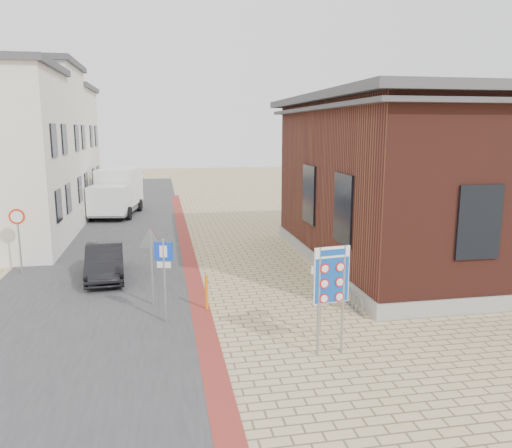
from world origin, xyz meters
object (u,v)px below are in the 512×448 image
object	(u,v)px
box_truck	(117,192)
bollard	(207,293)
border_sign	(332,278)
essen_sign	(320,288)
sedan	(105,262)
parking_sign	(164,266)

from	to	relation	value
box_truck	bollard	xyz separation A→B (m)	(4.07, -18.20, -0.98)
border_sign	essen_sign	distance (m)	1.26
border_sign	essen_sign	size ratio (longest dim) A/B	1.32
sedan	bollard	world-z (taller)	sedan
box_truck	parking_sign	xyz separation A→B (m)	(2.82, -19.00, 0.13)
border_sign	bollard	world-z (taller)	border_sign
essen_sign	parking_sign	world-z (taller)	parking_sign
bollard	sedan	bearing A→B (deg)	130.34
sedan	essen_sign	xyz separation A→B (m)	(6.21, -6.52, 0.71)
sedan	parking_sign	xyz separation A→B (m)	(2.16, -4.82, 1.03)
essen_sign	bollard	world-z (taller)	essen_sign
essen_sign	box_truck	bearing A→B (deg)	99.80
parking_sign	box_truck	bearing A→B (deg)	115.47
sedan	border_sign	size ratio (longest dim) A/B	1.40
essen_sign	bollard	bearing A→B (deg)	129.67
sedan	bollard	xyz separation A→B (m)	(3.41, -4.02, -0.08)
sedan	parking_sign	bearing A→B (deg)	-70.70
box_truck	essen_sign	size ratio (longest dim) A/B	2.88
parking_sign	bollard	world-z (taller)	parking_sign
essen_sign	parking_sign	distance (m)	4.40
essen_sign	parking_sign	bearing A→B (deg)	148.66
parking_sign	border_sign	bearing A→B (deg)	-18.20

